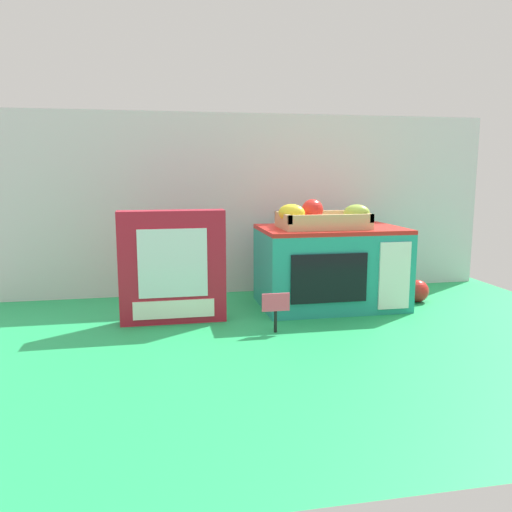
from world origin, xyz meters
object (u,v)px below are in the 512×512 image
at_px(toy_microwave, 330,267).
at_px(food_groups_crate, 321,219).
at_px(cookie_set_box, 173,267).
at_px(loose_toy_apple, 417,291).
at_px(price_sign, 276,306).

relative_size(toy_microwave, food_groups_crate, 1.47).
bearing_deg(cookie_set_box, loose_toy_apple, 5.42).
distance_m(food_groups_crate, loose_toy_apple, 0.39).
bearing_deg(price_sign, cookie_set_box, 149.62).
xyz_separation_m(cookie_set_box, price_sign, (0.25, -0.14, -0.08)).
height_order(food_groups_crate, loose_toy_apple, food_groups_crate).
bearing_deg(toy_microwave, loose_toy_apple, -2.45).
bearing_deg(cookie_set_box, price_sign, -30.38).
xyz_separation_m(cookie_set_box, loose_toy_apple, (0.74, 0.07, -0.11)).
xyz_separation_m(price_sign, loose_toy_apple, (0.50, 0.21, -0.03)).
relative_size(price_sign, loose_toy_apple, 1.47).
bearing_deg(toy_microwave, cookie_set_box, -169.93).
distance_m(price_sign, loose_toy_apple, 0.54).
height_order(price_sign, loose_toy_apple, price_sign).
bearing_deg(food_groups_crate, toy_microwave, 29.13).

